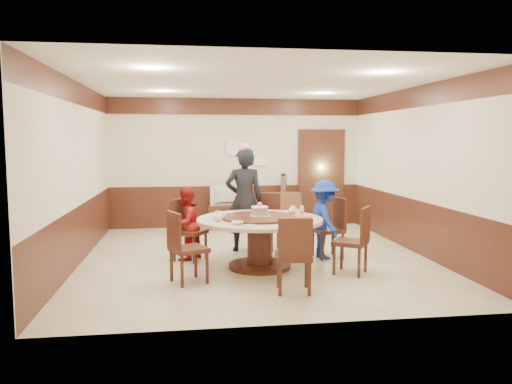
{
  "coord_description": "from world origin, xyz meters",
  "views": [
    {
      "loc": [
        -1.09,
        -7.91,
        1.91
      ],
      "look_at": [
        -0.02,
        -0.26,
        1.1
      ],
      "focal_mm": 35.0,
      "sensor_mm": 36.0,
      "label": 1
    }
  ],
  "objects": [
    {
      "name": "thermos",
      "position": [
        1.01,
        2.78,
        0.94
      ],
      "size": [
        0.15,
        0.15,
        0.38
      ],
      "primitive_type": "cylinder",
      "color": "silver",
      "rests_on": "side_cabinet"
    },
    {
      "name": "bowl_2",
      "position": [
        -0.41,
        -1.17,
        0.77
      ],
      "size": [
        0.17,
        0.17,
        0.04
      ],
      "primitive_type": "imported",
      "color": "white",
      "rests_on": "banquet_table"
    },
    {
      "name": "chair_1",
      "position": [
        0.27,
        0.61,
        0.3
      ],
      "size": [
        0.59,
        0.6,
        0.97
      ],
      "rotation": [
        0.0,
        0.0,
        2.66
      ],
      "color": "#421E14",
      "rests_on": "ground"
    },
    {
      "name": "bowl_3",
      "position": [
        0.65,
        -0.79,
        0.77
      ],
      "size": [
        0.14,
        0.14,
        0.04
      ],
      "primitive_type": "imported",
      "color": "white",
      "rests_on": "banquet_table"
    },
    {
      "name": "banquet_table",
      "position": [
        -0.02,
        -0.66,
        0.53
      ],
      "size": [
        1.87,
        1.87,
        0.78
      ],
      "color": "#421E14",
      "rests_on": "ground"
    },
    {
      "name": "bottle_1",
      "position": [
        0.63,
        -0.62,
        0.83
      ],
      "size": [
        0.06,
        0.06,
        0.16
      ],
      "primitive_type": "cylinder",
      "color": "white",
      "rests_on": "banquet_table"
    },
    {
      "name": "chair_3",
      "position": [
        -1.1,
        -1.3,
        0.3
      ],
      "size": [
        0.59,
        0.58,
        0.97
      ],
      "rotation": [
        0.0,
        0.0,
        5.13
      ],
      "color": "#421E14",
      "rests_on": "ground"
    },
    {
      "name": "teapot_left",
      "position": [
        -0.66,
        -0.84,
        0.81
      ],
      "size": [
        0.17,
        0.15,
        0.13
      ],
      "primitive_type": "ellipsoid",
      "color": "white",
      "rests_on": "banquet_table"
    },
    {
      "name": "saucer_near",
      "position": [
        -0.27,
        -1.31,
        0.76
      ],
      "size": [
        0.18,
        0.18,
        0.01
      ],
      "primitive_type": "cylinder",
      "color": "white",
      "rests_on": "banquet_table"
    },
    {
      "name": "chair_0",
      "position": [
        1.19,
        -0.17,
        0.3
      ],
      "size": [
        0.52,
        0.51,
        0.97
      ],
      "rotation": [
        0.0,
        0.0,
        1.74
      ],
      "color": "#421E14",
      "rests_on": "ground"
    },
    {
      "name": "chair_4",
      "position": [
        0.22,
        -1.92,
        0.3
      ],
      "size": [
        0.49,
        0.5,
        0.97
      ],
      "rotation": [
        0.0,
        0.0,
        6.16
      ],
      "color": "#421E14",
      "rests_on": "ground"
    },
    {
      "name": "person_red",
      "position": [
        -1.11,
        0.01,
        0.59
      ],
      "size": [
        0.71,
        0.72,
        1.17
      ],
      "primitive_type": "imported",
      "rotation": [
        0.0,
        0.0,
        4.02
      ],
      "color": "#A21715",
      "rests_on": "ground"
    },
    {
      "name": "bottle_0",
      "position": [
        0.5,
        -0.68,
        0.83
      ],
      "size": [
        0.06,
        0.06,
        0.16
      ],
      "primitive_type": "cylinder",
      "color": "white",
      "rests_on": "banquet_table"
    },
    {
      "name": "chair_2",
      "position": [
        -1.07,
        -0.02,
        0.3
      ],
      "size": [
        0.61,
        0.61,
        0.97
      ],
      "rotation": [
        0.0,
        0.0,
        4.14
      ],
      "color": "#421E14",
      "rests_on": "ground"
    },
    {
      "name": "saucer_far",
      "position": [
        0.43,
        -0.16,
        0.76
      ],
      "size": [
        0.18,
        0.18,
        0.01
      ],
      "primitive_type": "cylinder",
      "color": "white",
      "rests_on": "banquet_table"
    },
    {
      "name": "bowl_0",
      "position": [
        -0.57,
        -0.28,
        0.77
      ],
      "size": [
        0.17,
        0.17,
        0.04
      ],
      "primitive_type": "imported",
      "color": "white",
      "rests_on": "banquet_table"
    },
    {
      "name": "side_cabinet",
      "position": [
        0.97,
        2.78,
        0.38
      ],
      "size": [
        0.8,
        0.4,
        0.75
      ],
      "primitive_type": "cube",
      "color": "brown",
      "rests_on": "ground"
    },
    {
      "name": "teapot_right",
      "position": [
        0.54,
        -0.4,
        0.81
      ],
      "size": [
        0.17,
        0.15,
        0.13
      ],
      "primitive_type": "ellipsoid",
      "color": "white",
      "rests_on": "banquet_table"
    },
    {
      "name": "room",
      "position": [
        0.01,
        0.01,
        1.08
      ],
      "size": [
        6.0,
        6.04,
        2.84
      ],
      "color": "beige",
      "rests_on": "ground"
    },
    {
      "name": "person_standing",
      "position": [
        -0.12,
        0.53,
        0.89
      ],
      "size": [
        0.66,
        0.44,
        1.77
      ],
      "primitive_type": "imported",
      "rotation": [
        0.0,
        0.0,
        3.17
      ],
      "color": "black",
      "rests_on": "ground"
    },
    {
      "name": "notice_left",
      "position": [
        -0.1,
        2.96,
        1.75
      ],
      "size": [
        0.25,
        0.0,
        0.35
      ],
      "primitive_type": "cube",
      "color": "white",
      "rests_on": "room"
    },
    {
      "name": "bowl_1",
      "position": [
        0.32,
        -1.17,
        0.77
      ],
      "size": [
        0.13,
        0.13,
        0.04
      ],
      "primitive_type": "imported",
      "color": "white",
      "rests_on": "banquet_table"
    },
    {
      "name": "shrimp_platter",
      "position": [
        0.55,
        -1.0,
        0.78
      ],
      "size": [
        0.3,
        0.2,
        0.06
      ],
      "color": "white",
      "rests_on": "banquet_table"
    },
    {
      "name": "person_blue",
      "position": [
        1.1,
        -0.21,
        0.64
      ],
      "size": [
        0.55,
        0.86,
        1.27
      ],
      "primitive_type": "imported",
      "rotation": [
        0.0,
        0.0,
        1.67
      ],
      "color": "#18339D",
      "rests_on": "ground"
    },
    {
      "name": "tv_stand",
      "position": [
        -0.22,
        2.75,
        0.25
      ],
      "size": [
        0.85,
        0.45,
        0.5
      ],
      "primitive_type": "cube",
      "color": "#421E14",
      "rests_on": "ground"
    },
    {
      "name": "birthday_cake",
      "position": [
        -0.02,
        -0.62,
        0.85
      ],
      "size": [
        0.31,
        0.31,
        0.21
      ],
      "color": "white",
      "rests_on": "banquet_table"
    },
    {
      "name": "notice_right",
      "position": [
        0.55,
        2.96,
        1.45
      ],
      "size": [
        0.3,
        0.0,
        0.22
      ],
      "primitive_type": "cube",
      "color": "white",
      "rests_on": "room"
    },
    {
      "name": "chair_5",
      "position": [
        1.23,
        -1.17,
        0.3
      ],
      "size": [
        0.61,
        0.61,
        0.97
      ],
      "rotation": [
        0.0,
        0.0,
        7.25
      ],
      "color": "#421E14",
      "rests_on": "ground"
    },
    {
      "name": "television",
      "position": [
        -0.22,
        2.75,
        0.71
      ],
      "size": [
        0.75,
        0.24,
        0.43
      ],
      "primitive_type": "imported",
      "rotation": [
        0.0,
        0.0,
        3.33
      ],
      "color": "gray",
      "rests_on": "tv_stand"
    }
  ]
}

